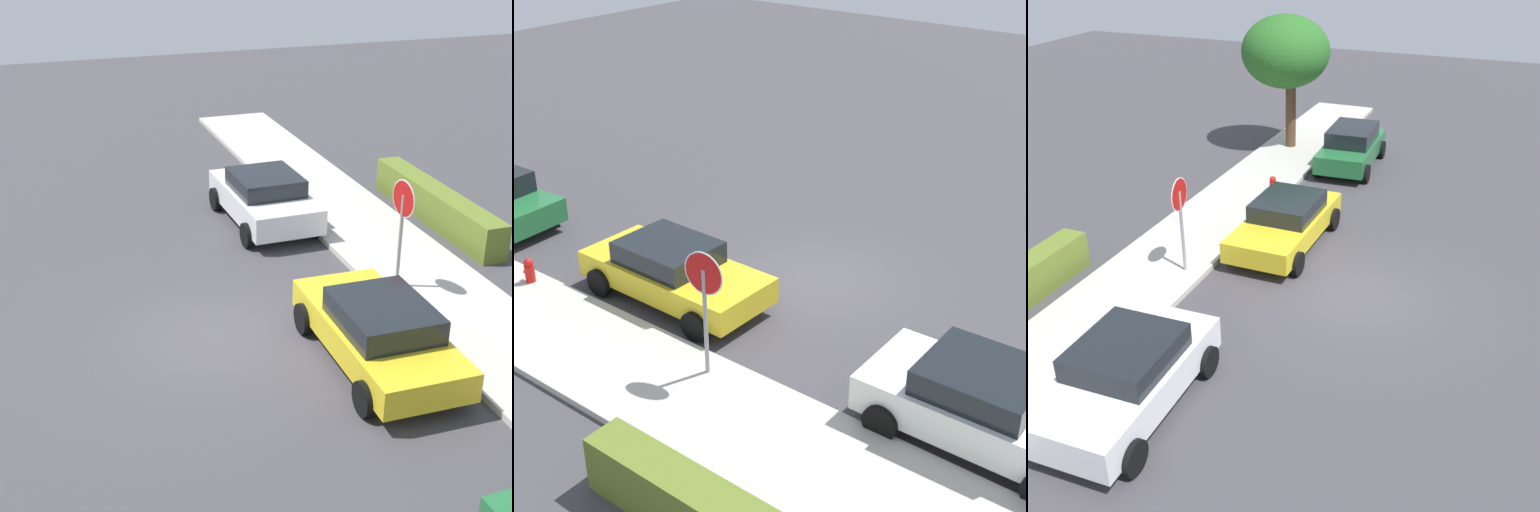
{
  "view_description": "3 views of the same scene",
  "coord_description": "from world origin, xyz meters",
  "views": [
    {
      "loc": [
        13.23,
        -3.55,
        8.17
      ],
      "look_at": [
        -0.71,
        1.13,
        1.32
      ],
      "focal_mm": 55.0,
      "sensor_mm": 36.0,
      "label": 1
    },
    {
      "loc": [
        -8.97,
        13.22,
        8.7
      ],
      "look_at": [
        0.45,
        1.14,
        0.9
      ],
      "focal_mm": 55.0,
      "sensor_mm": 36.0,
      "label": 2
    },
    {
      "loc": [
        -12.96,
        -3.21,
        8.24
      ],
      "look_at": [
        -0.68,
        1.7,
        1.1
      ],
      "focal_mm": 45.0,
      "sensor_mm": 36.0,
      "label": 3
    }
  ],
  "objects": [
    {
      "name": "fire_hydrant",
      "position": [
        4.86,
        4.3,
        0.36
      ],
      "size": [
        0.3,
        0.22,
        0.72
      ],
      "color": "red",
      "rests_on": "ground_plane"
    },
    {
      "name": "ground_plane",
      "position": [
        0.0,
        0.0,
        0.0
      ],
      "size": [
        60.0,
        60.0,
        0.0
      ],
      "primitive_type": "plane",
      "color": "#423F44"
    },
    {
      "name": "parked_car_yellow",
      "position": [
        1.91,
        2.68,
        0.7
      ],
      "size": [
        4.3,
        2.09,
        1.35
      ],
      "color": "yellow",
      "rests_on": "ground_plane"
    },
    {
      "name": "parked_car_green",
      "position": [
        8.52,
        2.76,
        0.76
      ],
      "size": [
        4.01,
        2.08,
        1.47
      ],
      "color": "#236B38",
      "rests_on": "ground_plane"
    },
    {
      "name": "stop_sign",
      "position": [
        -0.64,
        4.44,
        1.83
      ],
      "size": [
        0.83,
        0.09,
        2.64
      ],
      "color": "gray",
      "rests_on": "ground_plane"
    },
    {
      "name": "parked_car_white",
      "position": [
        -5.38,
        2.93,
        0.74
      ],
      "size": [
        4.05,
        2.18,
        1.42
      ],
      "color": "white",
      "rests_on": "ground_plane"
    },
    {
      "name": "street_tree_near_corner",
      "position": [
        9.46,
        5.68,
        3.67
      ],
      "size": [
        3.27,
        3.27,
        5.01
      ],
      "color": "#513823",
      "rests_on": "ground_plane"
    },
    {
      "name": "sidewalk_curb",
      "position": [
        0.0,
        5.23,
        0.07
      ],
      "size": [
        32.0,
        2.65,
        0.14
      ],
      "primitive_type": "cube",
      "color": "beige",
      "rests_on": "ground_plane"
    }
  ]
}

